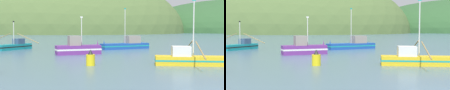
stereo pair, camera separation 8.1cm
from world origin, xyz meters
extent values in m
ellipsoid|color=#516B38|center=(-26.17, 190.00, 0.00)|extent=(157.60, 126.08, 81.22)
cube|color=#6B2D84|center=(-9.94, 25.37, 0.65)|extent=(6.67, 3.95, 1.30)
cube|color=white|center=(-9.94, 25.37, 0.71)|extent=(6.73, 3.99, 0.23)
cone|color=#6B2D84|center=(-7.17, 26.27, 1.65)|extent=(0.25, 0.25, 0.70)
cube|color=gray|center=(-10.49, 25.19, 1.99)|extent=(2.03, 2.07, 1.38)
cylinder|color=silver|center=(-9.45, 25.53, 3.25)|extent=(0.12, 0.12, 3.91)
cube|color=white|center=(-9.45, 25.53, 5.33)|extent=(0.35, 0.14, 0.20)
cube|color=#147F84|center=(-21.69, 34.35, 0.48)|extent=(4.94, 6.75, 0.96)
cube|color=black|center=(-21.69, 34.35, 0.53)|extent=(4.98, 6.82, 0.17)
cube|color=#334C6B|center=(-21.15, 35.26, 1.43)|extent=(2.06, 2.10, 0.95)
cylinder|color=silver|center=(-21.70, 34.32, 2.85)|extent=(0.12, 0.12, 3.79)
cube|color=black|center=(-21.70, 34.32, 4.87)|extent=(0.21, 0.33, 0.20)
cylinder|color=#997F4C|center=(-18.90, 32.71, 2.04)|extent=(4.19, 2.53, 1.68)
cylinder|color=#997F4C|center=(-24.47, 35.98, 2.04)|extent=(4.19, 2.53, 1.68)
cube|color=gold|center=(2.74, 12.87, 0.47)|extent=(7.99, 3.09, 0.93)
cube|color=teal|center=(2.74, 12.87, 0.51)|extent=(8.07, 3.12, 0.17)
cube|color=silver|center=(1.47, 13.07, 1.44)|extent=(2.07, 1.97, 1.01)
cylinder|color=silver|center=(2.67, 12.89, 3.73)|extent=(0.12, 0.12, 5.59)
cube|color=teal|center=(2.67, 12.89, 6.65)|extent=(0.36, 0.08, 0.20)
cylinder|color=#997F4C|center=(3.23, 16.09, 1.85)|extent=(0.81, 4.56, 1.34)
cylinder|color=#997F4C|center=(2.25, 9.66, 1.85)|extent=(0.81, 4.56, 1.34)
cube|color=#19479E|center=(-2.34, 35.37, 0.51)|extent=(9.08, 5.60, 1.02)
cube|color=teal|center=(-2.34, 35.37, 0.56)|extent=(9.17, 5.66, 0.18)
cone|color=#19479E|center=(-6.11, 33.73, 1.37)|extent=(0.26, 0.26, 0.70)
cube|color=gray|center=(-0.93, 35.98, 1.68)|extent=(3.02, 2.78, 1.33)
cylinder|color=silver|center=(-2.31, 35.38, 4.05)|extent=(0.12, 0.12, 6.06)
cube|color=teal|center=(-2.31, 35.38, 7.20)|extent=(0.34, 0.17, 0.20)
cylinder|color=yellow|center=(-7.78, 13.14, 0.57)|extent=(0.90, 0.90, 1.13)
cone|color=black|center=(-7.78, 13.14, 1.38)|extent=(0.54, 0.54, 0.50)
camera|label=1|loc=(-6.83, -15.67, 3.87)|focal=45.80mm
camera|label=2|loc=(-6.75, -15.67, 3.87)|focal=45.80mm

